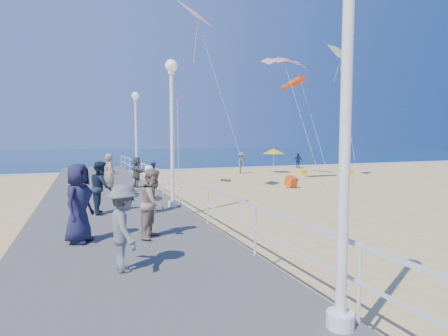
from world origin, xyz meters
name	(u,v)px	position (x,y,z in m)	size (l,w,h in m)	color
ground	(296,207)	(0.00, 0.00, 0.00)	(160.00, 160.00, 0.00)	#EBC87B
ocean	(124,154)	(0.00, 65.00, 0.01)	(160.00, 90.00, 0.05)	#0C2849
surf_line	(176,170)	(0.00, 20.50, 0.03)	(160.00, 1.20, 0.04)	white
boardwalk	(112,217)	(-7.50, 0.00, 0.20)	(5.00, 44.00, 0.40)	#65605B
railing	(181,183)	(-5.05, 0.00, 1.25)	(0.05, 42.00, 0.55)	white
lamp_post_near	(347,72)	(-5.35, -9.00, 3.66)	(0.44, 0.44, 5.32)	white
lamp_post_mid	(172,117)	(-5.35, 0.00, 3.66)	(0.44, 0.44, 5.32)	white
lamp_post_far	(136,127)	(-5.35, 9.00, 3.66)	(0.44, 0.44, 5.32)	white
woman_holding_toddler	(150,189)	(-6.31, -0.77, 1.20)	(0.59, 0.38, 1.61)	white
toddler_held	(153,174)	(-6.16, -0.62, 1.68)	(0.42, 0.33, 0.86)	#313AB7
spectator_1	(154,203)	(-6.77, -3.83, 1.27)	(0.84, 0.66, 1.73)	gray
spectator_2	(124,228)	(-7.72, -5.89, 1.22)	(1.06, 0.61, 1.63)	slate
spectator_4	(79,203)	(-8.51, -3.60, 1.35)	(0.92, 0.60, 1.89)	#1B1C3C
spectator_5	(137,172)	(-5.78, 6.01, 1.20)	(1.49, 0.47, 1.61)	#57575C
spectator_6	(110,174)	(-7.24, 3.92, 1.33)	(0.68, 0.44, 1.85)	gray
spectator_7	(101,187)	(-7.85, -0.25, 1.28)	(0.85, 0.66, 1.75)	#1A2539
beach_walker_a	(241,163)	(4.28, 14.70, 0.92)	(1.19, 0.69, 1.85)	slate
beach_walker_b	(298,161)	(12.25, 17.89, 0.78)	(0.91, 0.38, 1.55)	#182134
beach_walker_c	(107,169)	(-6.74, 14.10, 0.81)	(0.79, 0.51, 1.62)	#827E5A
box_kite	(291,183)	(3.15, 5.23, 0.30)	(0.55, 0.55, 0.60)	red
beach_umbrella	(274,151)	(7.15, 14.15, 1.91)	(1.90, 1.90, 2.14)	white
beach_chair_left	(303,172)	(8.56, 11.80, 0.20)	(0.55, 0.55, 0.40)	yellow
beach_chair_right	(349,172)	(12.14, 10.38, 0.20)	(0.55, 0.55, 0.40)	yellow
kite_parafoil	(285,60)	(3.90, 7.31, 8.04)	(3.06, 0.90, 0.30)	red
kite_windsock	(296,82)	(6.99, 10.62, 7.34)	(0.56, 0.56, 2.31)	red
kite_diamond_pink	(177,92)	(-3.04, 8.15, 5.75)	(1.48, 1.48, 0.02)	#D74F57
kite_diamond_multi	(338,52)	(8.40, 7.61, 9.00)	(1.32, 1.32, 0.02)	#1BD9E9
kite_diamond_redwhite	(195,14)	(-3.09, 4.23, 8.97)	(1.45, 1.45, 0.02)	#D85019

